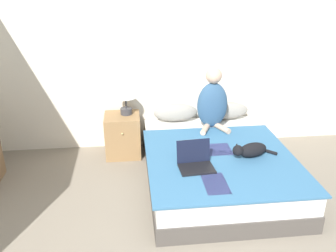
{
  "coord_description": "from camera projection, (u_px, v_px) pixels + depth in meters",
  "views": [
    {
      "loc": [
        -0.52,
        -1.57,
        2.26
      ],
      "look_at": [
        -0.13,
        1.9,
        0.77
      ],
      "focal_mm": 38.0,
      "sensor_mm": 36.0,
      "label": 1
    }
  ],
  "objects": [
    {
      "name": "cat_tabby",
      "position": [
        250.0,
        150.0,
        3.86
      ],
      "size": [
        0.53,
        0.25,
        0.18
      ],
      "rotation": [
        0.0,
        0.0,
        -2.88
      ],
      "color": "black",
      "rests_on": "bed"
    },
    {
      "name": "bed",
      "position": [
        216.0,
        166.0,
        4.14
      ],
      "size": [
        1.62,
        2.09,
        0.42
      ],
      "color": "#4C4742",
      "rests_on": "ground_plane"
    },
    {
      "name": "pillow_far",
      "position": [
        227.0,
        111.0,
        4.89
      ],
      "size": [
        0.6,
        0.2,
        0.24
      ],
      "color": "gray",
      "rests_on": "bed"
    },
    {
      "name": "pillow_near",
      "position": [
        176.0,
        113.0,
        4.82
      ],
      "size": [
        0.6,
        0.2,
        0.24
      ],
      "color": "gray",
      "rests_on": "bed"
    },
    {
      "name": "wall_back",
      "position": [
        168.0,
        55.0,
        4.7
      ],
      "size": [
        5.77,
        0.05,
        2.55
      ],
      "color": "silver",
      "rests_on": "ground_plane"
    },
    {
      "name": "person_sitting",
      "position": [
        213.0,
        102.0,
        4.53
      ],
      "size": [
        0.4,
        0.39,
        0.79
      ],
      "color": "#33567A",
      "rests_on": "bed"
    },
    {
      "name": "nightstand",
      "position": [
        123.0,
        135.0,
        4.75
      ],
      "size": [
        0.46,
        0.47,
        0.56
      ],
      "color": "#937047",
      "rests_on": "ground_plane"
    },
    {
      "name": "laptop_open",
      "position": [
        195.0,
        162.0,
        3.67
      ],
      "size": [
        0.38,
        0.33,
        0.26
      ],
      "rotation": [
        0.0,
        0.0,
        0.08
      ],
      "color": "black",
      "rests_on": "bed"
    },
    {
      "name": "table_lamp",
      "position": [
        125.0,
        94.0,
        4.58
      ],
      "size": [
        0.27,
        0.27,
        0.39
      ],
      "color": "#38383D",
      "rests_on": "nightstand"
    }
  ]
}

